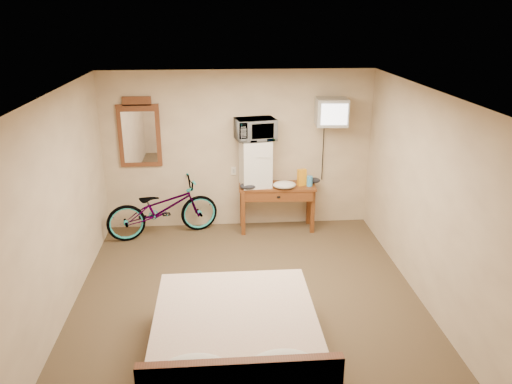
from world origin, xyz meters
TOP-DOWN VIEW (x-y plane):
  - room at (-0.00, 0.00)m, footprint 4.60×4.64m
  - desk at (0.59, 2.00)m, footprint 1.21×0.52m
  - mini_fridge at (0.25, 2.06)m, footprint 0.50×0.48m
  - microwave at (0.25, 2.06)m, footprint 0.65×0.51m
  - snack_bag at (0.97, 2.00)m, footprint 0.15×0.11m
  - blue_cup at (1.09, 1.96)m, footprint 0.09×0.09m
  - cloth_cream at (0.69, 1.88)m, footprint 0.35×0.27m
  - cloth_dark_a at (0.12, 1.89)m, footprint 0.25×0.19m
  - cloth_dark_b at (1.19, 2.09)m, footprint 0.19×0.15m
  - crt_television at (1.39, 2.02)m, footprint 0.49×0.59m
  - wall_mirror at (-1.51, 2.27)m, footprint 0.64×0.04m
  - bicycle at (-1.19, 1.95)m, footprint 1.82×1.06m
  - bed at (-0.19, -1.37)m, footprint 1.59×2.11m

SIDE VIEW (x-z plane):
  - bed at x=-0.19m, z-range -0.16..0.74m
  - bicycle at x=-1.19m, z-range 0.00..0.90m
  - desk at x=0.59m, z-range 0.24..0.99m
  - cloth_dark_b at x=1.19m, z-range 0.75..0.84m
  - cloth_dark_a at x=0.12m, z-range 0.75..0.85m
  - cloth_cream at x=0.69m, z-range 0.75..0.86m
  - blue_cup at x=1.09m, z-range 0.75..0.91m
  - snack_bag at x=0.97m, z-range 0.75..1.01m
  - mini_fridge at x=0.25m, z-range 0.75..1.48m
  - room at x=0.00m, z-range 0.00..2.50m
  - wall_mirror at x=-1.51m, z-range 1.02..2.10m
  - microwave at x=0.25m, z-range 1.48..1.80m
  - crt_television at x=1.39m, z-range 1.69..2.10m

